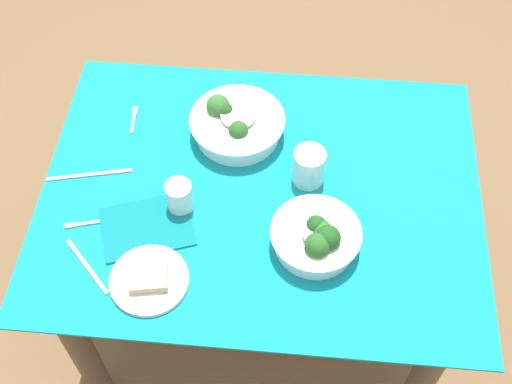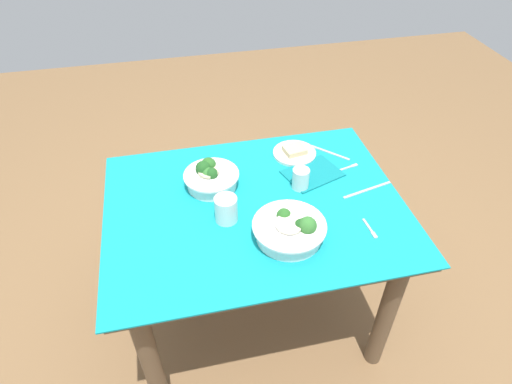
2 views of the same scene
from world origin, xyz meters
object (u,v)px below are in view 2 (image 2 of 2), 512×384
object	(u,v)px
broccoli_bowl_near	(290,229)
water_glass_side	(301,179)
table_knife_left	(367,190)
bread_side_plate	(295,152)
napkin_folded_upper	(312,173)
water_glass_center	(226,209)
broccoli_bowl_far	(211,177)
fork_by_near_bowl	(370,229)
table_knife_right	(330,153)
fork_by_far_bowl	(347,168)

from	to	relation	value
broccoli_bowl_near	water_glass_side	size ratio (longest dim) A/B	2.97
water_glass_side	table_knife_left	xyz separation A→B (m)	(0.25, -0.07, -0.04)
bread_side_plate	napkin_folded_upper	xyz separation A→B (m)	(0.03, -0.15, -0.01)
bread_side_plate	napkin_folded_upper	size ratio (longest dim) A/B	0.85
bread_side_plate	water_glass_center	distance (m)	0.48
napkin_folded_upper	broccoli_bowl_near	bearing A→B (deg)	-120.29
napkin_folded_upper	bread_side_plate	bearing A→B (deg)	103.02
table_knife_left	broccoli_bowl_far	bearing A→B (deg)	-28.52
broccoli_bowl_near	bread_side_plate	bearing A→B (deg)	71.89
fork_by_near_bowl	bread_side_plate	bearing A→B (deg)	-169.02
water_glass_center	fork_by_near_bowl	world-z (taller)	water_glass_center
broccoli_bowl_near	water_glass_center	size ratio (longest dim) A/B	2.55
broccoli_bowl_far	table_knife_left	world-z (taller)	broccoli_bowl_far
water_glass_side	table_knife_right	xyz separation A→B (m)	(0.19, 0.19, -0.04)
broccoli_bowl_near	fork_by_far_bowl	bearing A→B (deg)	43.69
broccoli_bowl_far	napkin_folded_upper	bearing A→B (deg)	-2.51
fork_by_far_bowl	table_knife_left	xyz separation A→B (m)	(0.02, -0.15, -0.00)
water_glass_center	napkin_folded_upper	world-z (taller)	water_glass_center
table_knife_left	table_knife_right	size ratio (longest dim) A/B	1.20
broccoli_bowl_far	water_glass_side	world-z (taller)	broccoli_bowl_far
fork_by_near_bowl	broccoli_bowl_far	bearing A→B (deg)	-129.70
bread_side_plate	broccoli_bowl_far	bearing A→B (deg)	-161.28
broccoli_bowl_far	water_glass_side	distance (m)	0.35
fork_by_far_bowl	table_knife_right	distance (m)	0.12
water_glass_center	table_knife_right	bearing A→B (deg)	31.26
water_glass_center	table_knife_right	size ratio (longest dim) A/B	0.54
table_knife_left	fork_by_far_bowl	bearing A→B (deg)	-93.75
water_glass_side	table_knife_right	size ratio (longest dim) A/B	0.47
fork_by_far_bowl	table_knife_left	size ratio (longest dim) A/B	0.51
bread_side_plate	napkin_folded_upper	world-z (taller)	bread_side_plate
broccoli_bowl_near	napkin_folded_upper	size ratio (longest dim) A/B	1.16
fork_by_far_bowl	table_knife_right	xyz separation A→B (m)	(-0.03, 0.12, -0.00)
broccoli_bowl_far	table_knife_right	bearing A→B (deg)	11.01
fork_by_near_bowl	fork_by_far_bowl	bearing A→B (deg)	167.37
water_glass_side	fork_by_near_bowl	world-z (taller)	water_glass_side
water_glass_side	table_knife_left	distance (m)	0.26
water_glass_center	fork_by_near_bowl	xyz separation A→B (m)	(0.48, -0.16, -0.05)
fork_by_near_bowl	table_knife_right	bearing A→B (deg)	173.44
fork_by_far_bowl	napkin_folded_upper	world-z (taller)	napkin_folded_upper
water_glass_center	table_knife_left	distance (m)	0.56
bread_side_plate	fork_by_near_bowl	distance (m)	0.51
broccoli_bowl_near	water_glass_side	xyz separation A→B (m)	(0.11, 0.25, 0.00)
broccoli_bowl_near	table_knife_right	size ratio (longest dim) A/B	1.39
water_glass_side	fork_by_near_bowl	bearing A→B (deg)	-57.77
bread_side_plate	water_glass_side	xyz separation A→B (m)	(-0.04, -0.21, 0.03)
water_glass_side	fork_by_far_bowl	distance (m)	0.24
table_knife_left	water_glass_center	bearing A→B (deg)	-9.04
fork_by_far_bowl	bread_side_plate	bearing A→B (deg)	128.27
fork_by_far_bowl	fork_by_near_bowl	bearing A→B (deg)	-112.78
water_glass_side	table_knife_left	size ratio (longest dim) A/B	0.39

